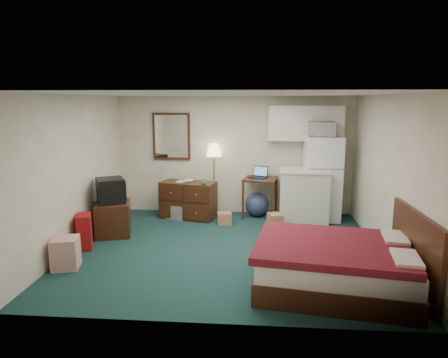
# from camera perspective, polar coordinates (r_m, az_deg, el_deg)

# --- Properties ---
(floor) EXTENTS (5.00, 4.50, 0.01)m
(floor) POSITION_cam_1_polar(r_m,az_deg,el_deg) (6.67, 0.40, -9.95)
(floor) COLOR black
(floor) RESTS_ON ground
(ceiling) EXTENTS (5.00, 4.50, 0.01)m
(ceiling) POSITION_cam_1_polar(r_m,az_deg,el_deg) (6.22, 0.43, 12.07)
(ceiling) COLOR beige
(ceiling) RESTS_ON walls
(walls) EXTENTS (5.01, 4.51, 2.50)m
(walls) POSITION_cam_1_polar(r_m,az_deg,el_deg) (6.33, 0.42, 0.68)
(walls) COLOR beige
(walls) RESTS_ON floor
(mirror) EXTENTS (0.80, 0.06, 1.00)m
(mirror) POSITION_cam_1_polar(r_m,az_deg,el_deg) (8.65, -7.51, 6.07)
(mirror) COLOR white
(mirror) RESTS_ON walls
(upper_cabinets) EXTENTS (1.50, 0.35, 0.70)m
(upper_cabinets) POSITION_cam_1_polar(r_m,az_deg,el_deg) (8.35, 11.54, 7.83)
(upper_cabinets) COLOR silver
(upper_cabinets) RESTS_ON walls
(headboard) EXTENTS (0.06, 1.56, 1.00)m
(headboard) POSITION_cam_1_polar(r_m,az_deg,el_deg) (5.61, 25.61, -9.23)
(headboard) COLOR #351609
(headboard) RESTS_ON walls
(dresser) EXTENTS (1.20, 0.75, 0.76)m
(dresser) POSITION_cam_1_polar(r_m,az_deg,el_deg) (8.29, -5.12, -3.01)
(dresser) COLOR #351609
(dresser) RESTS_ON floor
(floor_lamp) EXTENTS (0.36, 0.36, 1.51)m
(floor_lamp) POSITION_cam_1_polar(r_m,az_deg,el_deg) (8.46, -1.43, -0.06)
(floor_lamp) COLOR tan
(floor_lamp) RESTS_ON floor
(desk) EXTENTS (0.76, 0.76, 0.82)m
(desk) POSITION_cam_1_polar(r_m,az_deg,el_deg) (8.38, 5.15, -2.63)
(desk) COLOR #351609
(desk) RESTS_ON floor
(exercise_ball) EXTENTS (0.50, 0.50, 0.50)m
(exercise_ball) POSITION_cam_1_polar(r_m,az_deg,el_deg) (8.44, 4.71, -3.67)
(exercise_ball) COLOR navy
(exercise_ball) RESTS_ON floor
(kitchen_counter) EXTENTS (0.97, 0.76, 1.03)m
(kitchen_counter) POSITION_cam_1_polar(r_m,az_deg,el_deg) (8.13, 11.29, -2.49)
(kitchen_counter) COLOR silver
(kitchen_counter) RESTS_ON floor
(fridge) EXTENTS (0.72, 0.72, 1.70)m
(fridge) POSITION_cam_1_polar(r_m,az_deg,el_deg) (8.34, 13.77, 0.11)
(fridge) COLOR white
(fridge) RESTS_ON floor
(bed) EXTENTS (2.12, 1.77, 0.61)m
(bed) POSITION_cam_1_polar(r_m,az_deg,el_deg) (5.43, 15.48, -11.95)
(bed) COLOR maroon
(bed) RESTS_ON floor
(tv_stand) EXTENTS (0.75, 0.79, 0.60)m
(tv_stand) POSITION_cam_1_polar(r_m,az_deg,el_deg) (7.53, -15.55, -5.48)
(tv_stand) COLOR #351609
(tv_stand) RESTS_ON floor
(suitcase) EXTENTS (0.33, 0.41, 0.58)m
(suitcase) POSITION_cam_1_polar(r_m,az_deg,el_deg) (6.99, -19.33, -7.09)
(suitcase) COLOR maroon
(suitcase) RESTS_ON floor
(retail_box) EXTENTS (0.44, 0.44, 0.45)m
(retail_box) POSITION_cam_1_polar(r_m,az_deg,el_deg) (6.32, -21.70, -9.80)
(retail_box) COLOR beige
(retail_box) RESTS_ON floor
(file_bin) EXTENTS (0.50, 0.44, 0.30)m
(file_bin) POSITION_cam_1_polar(r_m,az_deg,el_deg) (8.34, -6.81, -4.61)
(file_bin) COLOR gray
(file_bin) RESTS_ON floor
(cardboard_box_a) EXTENTS (0.30, 0.27, 0.23)m
(cardboard_box_a) POSITION_cam_1_polar(r_m,az_deg,el_deg) (7.92, 0.07, -5.64)
(cardboard_box_a) COLOR #B07D53
(cardboard_box_a) RESTS_ON floor
(cardboard_box_b) EXTENTS (0.32, 0.34, 0.28)m
(cardboard_box_b) POSITION_cam_1_polar(r_m,az_deg,el_deg) (7.73, 7.27, -5.96)
(cardboard_box_b) COLOR #B07D53
(cardboard_box_b) RESTS_ON floor
(laptop) EXTENTS (0.42, 0.39, 0.23)m
(laptop) POSITION_cam_1_polar(r_m,az_deg,el_deg) (8.28, 4.89, 0.93)
(laptop) COLOR black
(laptop) RESTS_ON desk
(crt_tv) EXTENTS (0.66, 0.67, 0.44)m
(crt_tv) POSITION_cam_1_polar(r_m,az_deg,el_deg) (7.44, -15.91, -1.58)
(crt_tv) COLOR black
(crt_tv) RESTS_ON tv_stand
(microwave) EXTENTS (0.55, 0.33, 0.36)m
(microwave) POSITION_cam_1_polar(r_m,az_deg,el_deg) (8.16, 13.79, 7.17)
(microwave) COLOR white
(microwave) RESTS_ON fridge
(book_a) EXTENTS (0.17, 0.05, 0.23)m
(book_a) POSITION_cam_1_polar(r_m,az_deg,el_deg) (8.24, -6.67, 0.39)
(book_a) COLOR #B07D53
(book_a) RESTS_ON dresser
(book_b) EXTENTS (0.18, 0.05, 0.25)m
(book_b) POSITION_cam_1_polar(r_m,az_deg,el_deg) (8.33, -5.72, 0.58)
(book_b) COLOR #B07D53
(book_b) RESTS_ON dresser
(mug) EXTENTS (0.16, 0.15, 0.13)m
(mug) POSITION_cam_1_polar(r_m,az_deg,el_deg) (7.95, -2.90, -0.32)
(mug) COLOR #4A9542
(mug) RESTS_ON dresser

